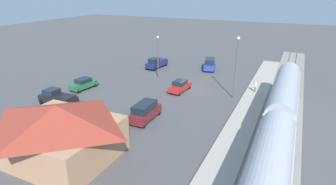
% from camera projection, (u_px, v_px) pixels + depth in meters
% --- Properties ---
extents(ground_plane, '(200.00, 200.00, 0.00)m').
position_uv_depth(ground_plane, '(188.00, 90.00, 42.97)').
color(ground_plane, '#4C4C4F').
extents(railway_track, '(4.80, 70.00, 0.30)m').
position_uv_depth(railway_track, '(284.00, 104.00, 37.33)').
color(railway_track, gray).
rests_on(railway_track, ground).
extents(platform, '(3.20, 46.00, 0.30)m').
position_uv_depth(platform, '(253.00, 99.00, 38.91)').
color(platform, '#A8A399').
rests_on(platform, ground).
extents(station_building, '(10.50, 8.92, 5.18)m').
position_uv_depth(station_building, '(59.00, 131.00, 25.03)').
color(station_building, tan).
rests_on(station_building, ground).
extents(pedestrian_on_platform, '(0.36, 0.36, 1.71)m').
position_uv_depth(pedestrian_on_platform, '(255.00, 86.00, 40.78)').
color(pedestrian_on_platform, brown).
rests_on(pedestrian_on_platform, platform).
extents(sedan_green, '(2.33, 4.68, 1.74)m').
position_uv_depth(sedan_green, '(83.00, 84.00, 42.93)').
color(sedan_green, '#236638').
rests_on(sedan_green, ground).
extents(suv_blue, '(3.05, 5.22, 2.22)m').
position_uv_depth(suv_blue, '(210.00, 64.00, 53.04)').
color(suv_blue, '#283D9E').
rests_on(suv_blue, ground).
extents(sedan_red, '(2.22, 4.64, 1.74)m').
position_uv_depth(sedan_red, '(180.00, 86.00, 41.97)').
color(sedan_red, red).
rests_on(sedan_red, ground).
extents(pickup_black, '(5.42, 2.53, 2.14)m').
position_uv_depth(pickup_black, '(58.00, 98.00, 37.00)').
color(pickup_black, black).
rests_on(pickup_black, ground).
extents(suv_maroon, '(2.00, 4.91, 2.22)m').
position_uv_depth(suv_maroon, '(145.00, 111.00, 32.63)').
color(suv_maroon, maroon).
rests_on(suv_maroon, ground).
extents(pickup_navy, '(2.44, 5.56, 2.14)m').
position_uv_depth(pickup_navy, '(157.00, 63.00, 54.31)').
color(pickup_navy, navy).
rests_on(pickup_navy, ground).
extents(light_pole_near_platform, '(0.44, 0.44, 8.82)m').
position_uv_depth(light_pole_near_platform, '(236.00, 61.00, 37.77)').
color(light_pole_near_platform, '#515156').
rests_on(light_pole_near_platform, ground).
extents(light_pole_lot_center, '(0.44, 0.44, 7.36)m').
position_uv_depth(light_pole_lot_center, '(158.00, 52.00, 47.04)').
color(light_pole_lot_center, '#515156').
rests_on(light_pole_lot_center, ground).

